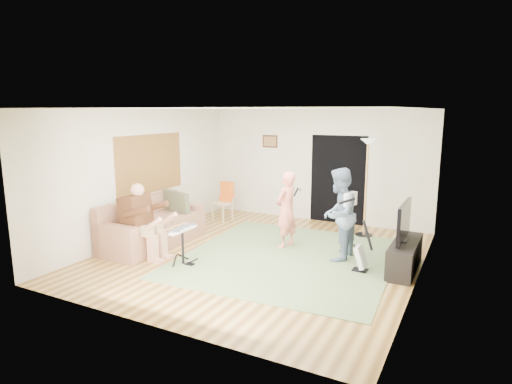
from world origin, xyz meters
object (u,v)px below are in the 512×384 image
sofa (150,229)px  dining_chair (223,207)px  tv_cabinet (405,256)px  torchiere_lamp (367,170)px  guitarist (339,214)px  guitar_spare (361,257)px  drum_kit (183,248)px  television (404,221)px  singer (286,210)px

sofa → dining_chair: (0.29, 2.32, 0.03)m
sofa → tv_cabinet: sofa is taller
sofa → torchiere_lamp: torchiere_lamp is taller
guitarist → guitar_spare: bearing=53.9°
dining_chair → tv_cabinet: 4.74m
sofa → guitarist: guitarist is taller
drum_kit → torchiere_lamp: (2.40, 3.22, 1.13)m
television → drum_kit: bearing=-156.4°
tv_cabinet → guitar_spare: bearing=-147.5°
drum_kit → television: 3.81m
guitar_spare → dining_chair: 4.30m
drum_kit → tv_cabinet: size_ratio=0.49×
sofa → tv_cabinet: bearing=10.2°
drum_kit → tv_cabinet: drum_kit is taller
singer → guitar_spare: (1.66, -0.66, -0.50)m
guitarist → tv_cabinet: guitarist is taller
drum_kit → sofa: bearing=153.5°
drum_kit → guitarist: (2.33, 1.51, 0.54)m
guitar_spare → dining_chair: (-3.87, 1.87, 0.08)m
sofa → drum_kit: sofa is taller
drum_kit → guitarist: guitarist is taller
singer → television: 2.26m
sofa → tv_cabinet: 4.88m
guitar_spare → dining_chair: bearing=154.2°
sofa → singer: (2.51, 1.11, 0.45)m
guitar_spare → torchiere_lamp: (-0.46, 2.12, 1.18)m
guitar_spare → tv_cabinet: guitar_spare is taller
torchiere_lamp → dining_chair: torchiere_lamp is taller
sofa → guitar_spare: bearing=6.2°
singer → television: bearing=96.5°
guitar_spare → guitarist: bearing=142.3°
torchiere_lamp → television: bearing=-58.6°
singer → guitar_spare: bearing=81.2°
sofa → singer: 2.78m
guitarist → torchiere_lamp: size_ratio=0.80×
sofa → drum_kit: size_ratio=3.33×
tv_cabinet → television: size_ratio=1.30×
guitar_spare → television: bearing=34.7°
drum_kit → television: size_ratio=0.64×
drum_kit → guitar_spare: size_ratio=0.77×
tv_cabinet → dining_chair: bearing=162.0°
dining_chair → sofa: bearing=-87.7°
sofa → drum_kit: bearing=-26.5°
singer → dining_chair: singer is taller
guitar_spare → tv_cabinet: (0.64, 0.41, -0.01)m
sofa → torchiere_lamp: size_ratio=1.09×
torchiere_lamp → guitarist: bearing=-92.5°
drum_kit → torchiere_lamp: 4.18m
drum_kit → torchiere_lamp: torchiere_lamp is taller
dining_chair → guitar_spare: bearing=-16.3°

